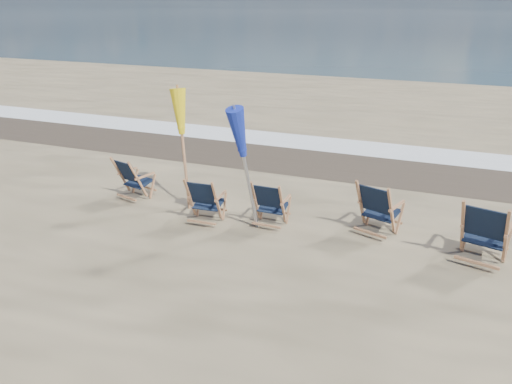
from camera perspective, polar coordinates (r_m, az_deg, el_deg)
ocean at (r=133.02m, az=20.59°, el=19.03°), size 400.00×400.00×0.00m
surf_foam at (r=14.08m, az=8.80°, el=5.35°), size 200.00×1.40×0.01m
wet_sand_strip at (r=12.68m, az=7.34°, el=3.55°), size 200.00×2.60×0.00m
beach_chair_0 at (r=10.18m, az=-13.33°, el=1.19°), size 0.75×0.80×0.93m
beach_chair_1 at (r=8.93m, az=-4.51°, el=-1.24°), size 0.63×0.70×0.93m
beach_chair_2 at (r=8.79m, az=3.02°, el=-1.66°), size 0.60×0.67×0.92m
beach_chair_3 at (r=8.68m, az=15.18°, el=-2.35°), size 0.86×0.91×1.03m
beach_chair_4 at (r=8.32m, az=26.62°, el=-4.83°), size 0.89×0.95×1.11m
umbrella_yellow at (r=9.50m, az=-8.45°, el=8.28°), size 0.30×0.30×2.30m
umbrella_blue at (r=8.24m, az=-1.01°, el=6.63°), size 0.30×0.30×2.33m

